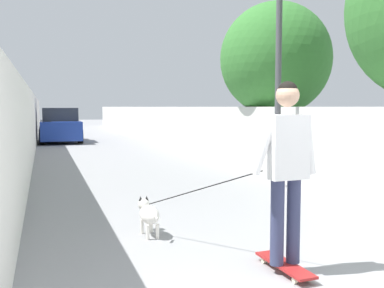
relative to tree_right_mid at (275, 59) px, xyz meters
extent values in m
plane|color=gray|center=(6.50, 3.36, -2.78)|extent=(80.00, 80.00, 0.00)
cube|color=silver|center=(4.50, 6.05, -1.76)|extent=(48.00, 0.30, 2.05)
cube|color=silver|center=(4.50, 0.66, -1.99)|extent=(48.00, 0.30, 1.59)
cylinder|color=#473523|center=(0.00, 0.00, -1.81)|extent=(0.21, 0.21, 1.95)
ellipsoid|color=#387A33|center=(0.00, 0.00, 0.01)|extent=(2.79, 2.79, 2.84)
cylinder|color=#4C4C51|center=(-2.32, 1.21, -0.56)|extent=(0.12, 0.12, 4.44)
cube|color=maroon|center=(-6.49, 3.43, -2.71)|extent=(0.81, 0.23, 0.02)
cylinder|color=beige|center=(-6.21, 3.51, -2.75)|extent=(0.06, 0.03, 0.06)
cylinder|color=beige|center=(-6.21, 3.37, -2.75)|extent=(0.06, 0.03, 0.06)
cylinder|color=beige|center=(-6.77, 3.49, -2.75)|extent=(0.06, 0.03, 0.06)
cylinder|color=beige|center=(-6.77, 3.35, -2.75)|extent=(0.06, 0.03, 0.06)
cylinder|color=#333859|center=(-6.49, 3.52, -2.29)|extent=(0.14, 0.14, 0.82)
cylinder|color=#333859|center=(-6.49, 3.34, -2.29)|extent=(0.14, 0.14, 0.82)
cube|color=white|center=(-6.49, 3.43, -1.57)|extent=(0.23, 0.39, 0.61)
cylinder|color=white|center=(-6.50, 3.67, -1.54)|extent=(0.10, 0.29, 0.58)
cylinder|color=white|center=(-6.48, 3.19, -1.55)|extent=(0.10, 0.18, 0.59)
sphere|color=tan|center=(-6.49, 3.43, -1.09)|extent=(0.22, 0.22, 0.22)
sphere|color=black|center=(-6.49, 3.43, -1.05)|extent=(0.19, 0.19, 0.19)
ellipsoid|color=white|center=(-4.90, 4.40, -2.51)|extent=(0.45, 0.24, 0.22)
sphere|color=white|center=(-4.62, 4.41, -2.44)|extent=(0.15, 0.15, 0.15)
cone|color=black|center=(-4.63, 4.45, -2.36)|extent=(0.05, 0.05, 0.06)
cone|color=black|center=(-4.62, 4.37, -2.36)|extent=(0.05, 0.05, 0.06)
cylinder|color=white|center=(-4.77, 4.46, -2.69)|extent=(0.04, 0.04, 0.18)
cylinder|color=white|center=(-4.76, 4.34, -2.69)|extent=(0.04, 0.04, 0.18)
cylinder|color=white|center=(-5.05, 4.45, -2.69)|extent=(0.04, 0.04, 0.18)
cylinder|color=white|center=(-5.04, 4.33, -2.69)|extent=(0.04, 0.04, 0.18)
cylinder|color=white|center=(-5.17, 4.39, -2.43)|extent=(0.14, 0.04, 0.13)
cylinder|color=black|center=(-5.70, 3.92, -2.06)|extent=(1.60, 0.98, 0.66)
cube|color=navy|center=(10.85, 4.90, -2.22)|extent=(3.87, 1.70, 0.80)
cube|color=#262B33|center=(10.85, 4.90, -1.54)|extent=(2.01, 1.50, 0.60)
cylinder|color=black|center=(12.05, 5.69, -2.46)|extent=(0.64, 0.22, 0.64)
cylinder|color=black|center=(12.05, 4.11, -2.46)|extent=(0.64, 0.22, 0.64)
cylinder|color=black|center=(9.66, 5.69, -2.46)|extent=(0.64, 0.22, 0.64)
cylinder|color=black|center=(9.66, 4.11, -2.46)|extent=(0.64, 0.22, 0.64)
camera|label=1|loc=(-10.19, 5.60, -1.19)|focal=41.93mm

